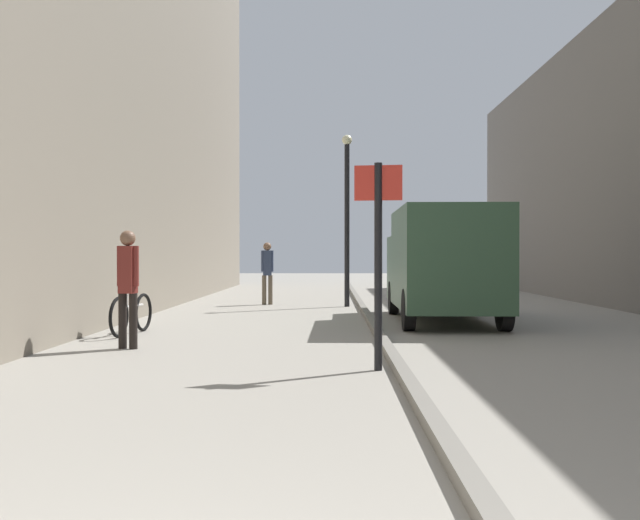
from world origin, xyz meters
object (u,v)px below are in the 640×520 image
pedestrian_main_foreground (128,281)px  bicycle_leaning (131,313)px  lamp_post (347,208)px  pedestrian_mid_block (267,269)px  street_sign_post (378,247)px  delivery_van (442,262)px

pedestrian_main_foreground → bicycle_leaning: bearing=-62.2°
pedestrian_main_foreground → lamp_post: 9.64m
pedestrian_mid_block → lamp_post: size_ratio=0.38×
street_sign_post → bicycle_leaning: (-4.21, 3.90, -1.16)m
bicycle_leaning → delivery_van: bearing=30.8°
street_sign_post → lamp_post: bearing=-81.9°
street_sign_post → bicycle_leaning: street_sign_post is taller
delivery_van → bicycle_leaning: bearing=-156.8°
lamp_post → bicycle_leaning: (-4.07, -6.86, -2.34)m
pedestrian_main_foreground → lamp_post: size_ratio=0.38×
street_sign_post → lamp_post: size_ratio=0.55×
pedestrian_main_foreground → bicycle_leaning: pedestrian_main_foreground is taller
pedestrian_mid_block → lamp_post: lamp_post is taller
pedestrian_main_foreground → delivery_van: delivery_van is taller
pedestrian_mid_block → delivery_van: (4.23, -5.13, 0.25)m
street_sign_post → pedestrian_mid_block: bearing=-70.7°
street_sign_post → bicycle_leaning: bearing=-35.4°
pedestrian_main_foreground → pedestrian_mid_block: size_ratio=1.01×
delivery_van → lamp_post: (-1.95, 4.38, 1.44)m
pedestrian_main_foreground → pedestrian_mid_block: (1.30, 9.55, -0.02)m
delivery_van → bicycle_leaning: delivery_van is taller
pedestrian_mid_block → delivery_van: bearing=120.1°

